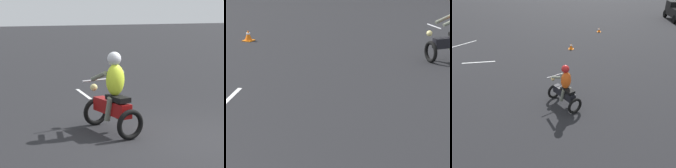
{
  "view_description": "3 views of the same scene",
  "coord_description": "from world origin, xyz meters",
  "views": [
    {
      "loc": [
        5.12,
        6.51,
        2.47
      ],
      "look_at": [
        1.3,
        -1.26,
        1.0
      ],
      "focal_mm": 70.0,
      "sensor_mm": 36.0,
      "label": 1
    },
    {
      "loc": [
        5.14,
        -2.18,
        3.31
      ],
      "look_at": [
        2.33,
        4.32,
        0.9
      ],
      "focal_mm": 70.0,
      "sensor_mm": 36.0,
      "label": 2
    },
    {
      "loc": [
        10.3,
        10.64,
        4.57
      ],
      "look_at": [
        3.36,
        9.91,
        0.9
      ],
      "focal_mm": 35.0,
      "sensor_mm": 36.0,
      "label": 3
    }
  ],
  "objects": [
    {
      "name": "lane_stripe_n",
      "position": [
        -0.42,
        4.74,
        0.0
      ],
      "size": [
        0.58,
        1.73,
        0.01
      ],
      "primitive_type": "cube",
      "rotation": [
        0.0,
        0.0,
        3.42
      ],
      "color": "silver",
      "rests_on": "ground"
    },
    {
      "name": "traffic_cone_mid_left",
      "position": [
        -3.22,
        9.67,
        0.18
      ],
      "size": [
        0.32,
        0.32,
        0.37
      ],
      "color": "orange",
      "rests_on": "ground"
    }
  ]
}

